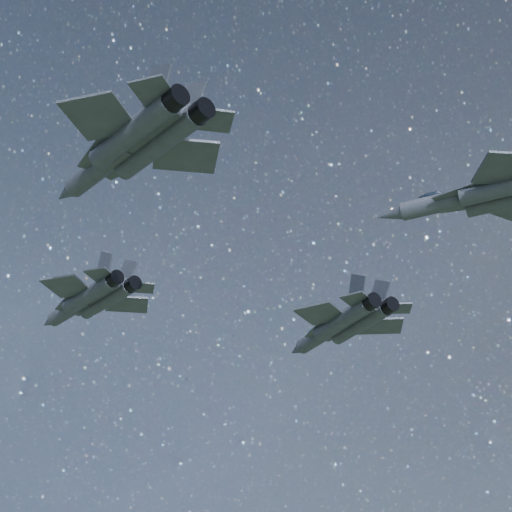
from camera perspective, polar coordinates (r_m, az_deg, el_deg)
The scene contains 4 objects.
jet_lead at distance 84.75m, azimuth -10.92°, elevation -2.80°, with size 17.14×11.84×4.30m.
jet_left at distance 90.40m, azimuth 5.88°, elevation -4.48°, with size 18.86×12.46×4.82m.
jet_right at distance 65.80m, azimuth -8.13°, elevation 7.44°, with size 20.11×13.93×5.05m.
jet_slot at distance 68.95m, azimuth 15.85°, elevation 4.13°, with size 17.27×11.81×4.34m.
Camera 1 is at (44.04, -54.26, 113.29)m, focal length 60.00 mm.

